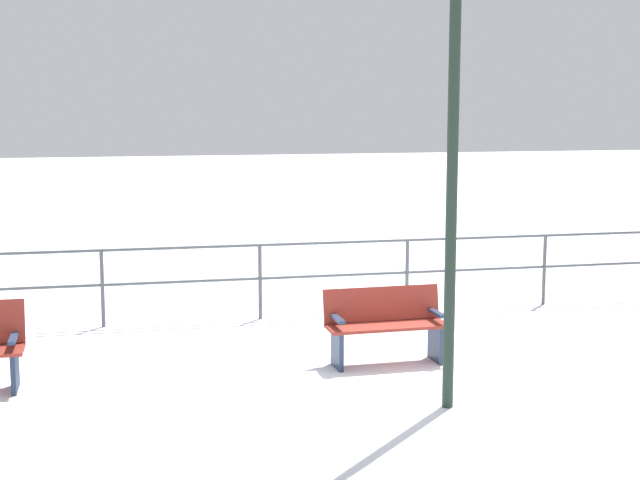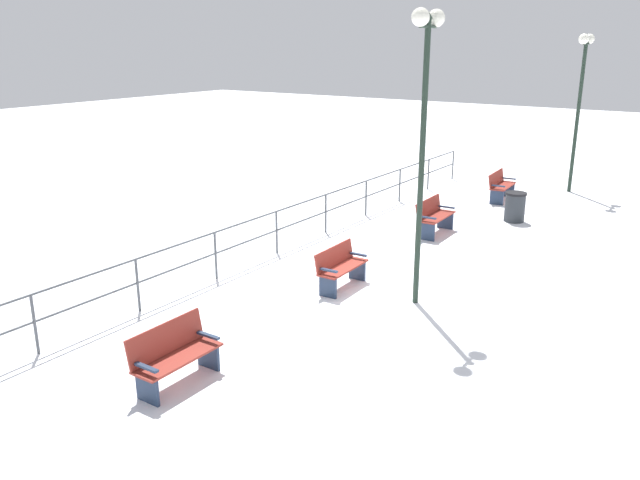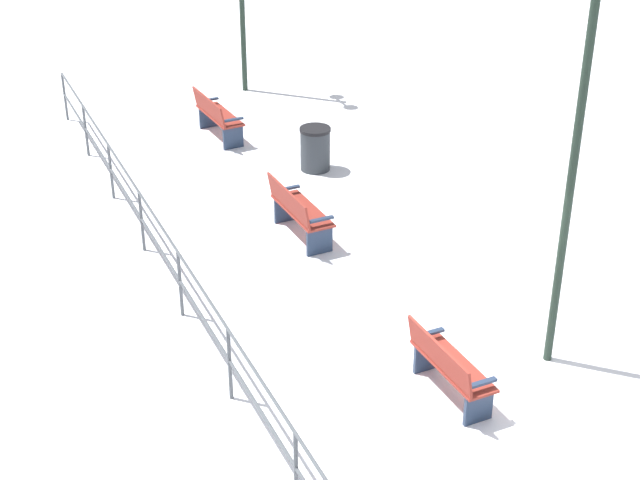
{
  "view_description": "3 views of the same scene",
  "coord_description": "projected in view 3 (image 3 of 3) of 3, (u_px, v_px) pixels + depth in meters",
  "views": [
    {
      "loc": [
        9.84,
        -2.97,
        2.94
      ],
      "look_at": [
        -0.9,
        -0.57,
        1.3
      ],
      "focal_mm": 53.03,
      "sensor_mm": 36.0,
      "label": 1
    },
    {
      "loc": [
        6.46,
        -10.32,
        4.79
      ],
      "look_at": [
        -0.23,
        -0.51,
        1.11
      ],
      "focal_mm": 36.1,
      "sensor_mm": 36.0,
      "label": 2
    },
    {
      "loc": [
        -5.37,
        -8.1,
        7.3
      ],
      "look_at": [
        -0.76,
        2.29,
        1.21
      ],
      "focal_mm": 54.07,
      "sensor_mm": 36.0,
      "label": 3
    }
  ],
  "objects": [
    {
      "name": "trash_bin",
      "position": [
        315.0,
        149.0,
        17.73
      ],
      "size": [
        0.58,
        0.58,
        0.82
      ],
      "color": "#2D3338",
      "rests_on": "ground"
    },
    {
      "name": "lamppost_middle",
      "position": [
        586.0,
        69.0,
        10.71
      ],
      "size": [
        0.31,
        0.92,
        5.32
      ],
      "color": "#1E2D23",
      "rests_on": "ground"
    },
    {
      "name": "bench_fourth",
      "position": [
        298.0,
        211.0,
        15.3
      ],
      "size": [
        0.58,
        1.47,
        0.91
      ],
      "rotation": [
        0.0,
        0.0,
        0.03
      ],
      "color": "maroon",
      "rests_on": "ground"
    },
    {
      "name": "bench_fifth",
      "position": [
        217.0,
        116.0,
        19.05
      ],
      "size": [
        0.61,
        1.49,
        0.89
      ],
      "rotation": [
        0.0,
        0.0,
        0.06
      ],
      "color": "maroon",
      "rests_on": "ground"
    },
    {
      "name": "ground_plane",
      "position": [
        451.0,
        394.0,
        11.89
      ],
      "size": [
        80.0,
        80.0,
        0.0
      ],
      "primitive_type": "plane",
      "color": "white",
      "rests_on": "ground"
    },
    {
      "name": "waterfront_railing",
      "position": [
        260.0,
        400.0,
        10.66
      ],
      "size": [
        0.05,
        22.81,
        1.03
      ],
      "color": "#4C5156",
      "rests_on": "ground"
    },
    {
      "name": "bench_third",
      "position": [
        448.0,
        366.0,
        11.65
      ],
      "size": [
        0.51,
        1.37,
        0.84
      ],
      "rotation": [
        0.0,
        0.0,
        0.03
      ],
      "color": "maroon",
      "rests_on": "ground"
    }
  ]
}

